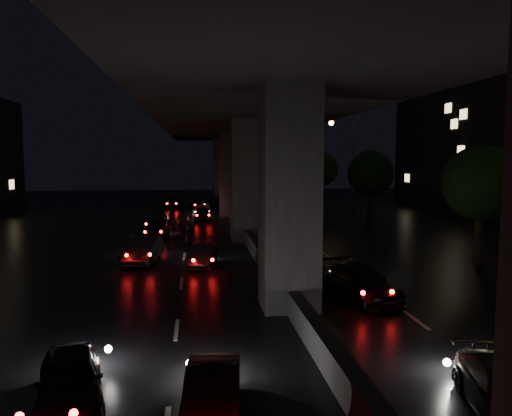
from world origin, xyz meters
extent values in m
plane|color=black|center=(0.00, 0.00, 0.00)|extent=(120.00, 120.00, 0.00)
cube|color=#2F2F31|center=(0.00, -10.00, 4.00)|extent=(2.00, 2.00, 8.00)
cube|color=#2F2F31|center=(0.00, 5.00, 4.00)|extent=(2.00, 2.00, 8.00)
cube|color=#2F2F31|center=(0.00, 20.00, 4.00)|extent=(2.00, 2.00, 8.00)
cube|color=#2F2F31|center=(0.00, 35.00, 4.00)|extent=(2.00, 2.00, 8.00)
cube|color=black|center=(0.00, 5.00, 8.75)|extent=(12.00, 80.00, 1.50)
cube|color=#2F2F31|center=(-5.80, 5.00, 10.00)|extent=(0.40, 80.00, 1.00)
cube|color=#2F2F31|center=(5.80, 5.00, 10.00)|extent=(0.40, 80.00, 1.00)
cube|color=#2F2F31|center=(0.00, 5.00, 0.42)|extent=(0.45, 70.00, 0.85)
cube|color=black|center=(27.00, 20.00, 7.50)|extent=(12.00, 22.00, 15.00)
cylinder|color=black|center=(11.00, -4.00, 1.40)|extent=(0.44, 0.44, 2.80)
sphere|color=black|center=(11.00, -4.00, 4.22)|extent=(3.80, 3.80, 3.80)
cylinder|color=black|center=(11.00, 12.00, 1.40)|extent=(0.44, 0.44, 2.80)
sphere|color=black|center=(11.00, 12.00, 4.22)|extent=(3.80, 3.80, 3.80)
cylinder|color=black|center=(11.00, 28.00, 1.40)|extent=(0.44, 0.44, 2.80)
sphere|color=black|center=(11.00, 28.00, 4.22)|extent=(3.80, 3.80, 3.80)
cylinder|color=#2D2D33|center=(11.50, 18.00, 4.50)|extent=(0.18, 0.18, 9.00)
cube|color=#2D2D33|center=(10.40, 18.00, 8.90)|extent=(2.40, 0.10, 0.10)
sphere|color=#F89E31|center=(9.30, 18.00, 8.70)|extent=(0.44, 0.44, 0.44)
imported|color=black|center=(-6.15, -16.63, 0.58)|extent=(2.09, 3.62, 1.16)
imported|color=black|center=(-3.05, -17.55, 0.54)|extent=(1.45, 3.35, 1.07)
imported|color=#3D3A35|center=(3.12, -18.28, 0.54)|extent=(2.26, 3.95, 1.08)
imported|color=black|center=(2.96, -9.25, 0.64)|extent=(2.65, 4.66, 1.27)
imported|color=black|center=(-6.13, -1.36, 0.66)|extent=(2.01, 4.19, 1.33)
imported|color=black|center=(-3.03, -2.62, 0.54)|extent=(1.79, 3.42, 1.07)
imported|color=black|center=(-6.08, 6.57, 0.61)|extent=(2.10, 3.77, 1.21)
imported|color=black|center=(-6.33, 10.37, 0.64)|extent=(2.12, 4.55, 1.29)
imported|color=black|center=(-2.72, 15.77, 0.60)|extent=(1.45, 3.54, 1.20)
imported|color=#5B514E|center=(-2.75, 19.35, 0.53)|extent=(1.83, 3.39, 1.06)
imported|color=black|center=(-2.89, 25.24, 0.59)|extent=(2.85, 4.61, 1.19)
imported|color=black|center=(-5.82, 27.22, 0.58)|extent=(2.70, 4.49, 1.17)
imported|color=slate|center=(2.50, 30.67, 0.60)|extent=(1.96, 3.71, 1.20)
camera|label=1|loc=(-3.37, -27.60, 5.44)|focal=35.00mm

